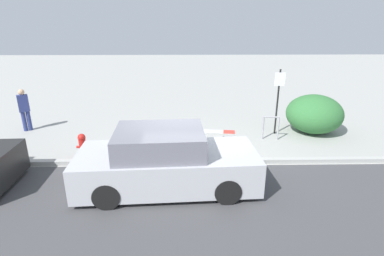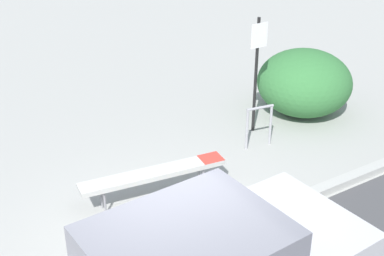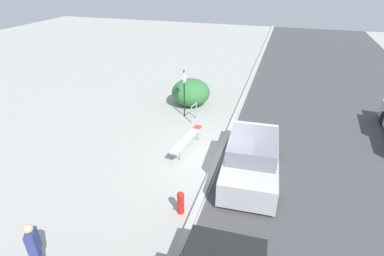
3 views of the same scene
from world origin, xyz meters
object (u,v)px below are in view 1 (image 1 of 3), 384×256
bench (198,132)px  sign_post (278,96)px  pedestrian (24,109)px  bike_rack (271,125)px  fire_hydrant (83,145)px  parked_car_near (166,162)px

bench → sign_post: bearing=28.2°
sign_post → pedestrian: sign_post is taller
bench → pedestrian: pedestrian is taller
bike_rack → sign_post: 1.10m
bench → sign_post: (2.81, 1.05, 0.93)m
bench → fire_hydrant: size_ratio=3.12×
sign_post → bench: bearing=-159.4°
bike_rack → fire_hydrant: size_ratio=1.08×
pedestrian → bike_rack: bearing=144.1°
bench → bike_rack: (2.48, 0.49, 0.05)m
sign_post → pedestrian: bearing=176.9°
pedestrian → sign_post: bearing=147.8°
bench → pedestrian: size_ratio=1.54×
bike_rack → pedestrian: bearing=173.1°
bench → pedestrian: bearing=173.7°
sign_post → parked_car_near: 5.23m
bike_rack → fire_hydrant: 6.06m
bench → bike_rack: bearing=18.8°
sign_post → pedestrian: size_ratio=1.48×
bike_rack → sign_post: sign_post is taller
fire_hydrant → parked_car_near: (2.54, -1.69, 0.26)m
pedestrian → fire_hydrant: bearing=110.1°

